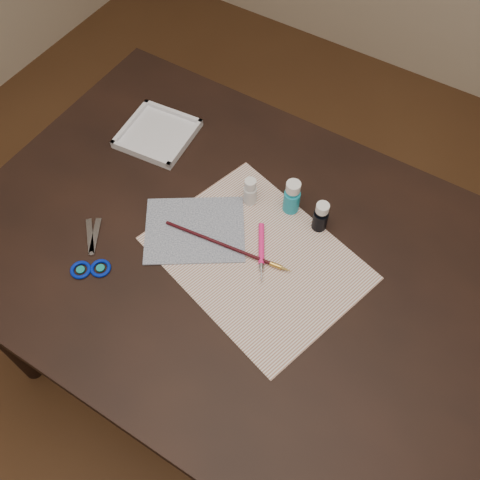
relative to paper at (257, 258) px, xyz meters
The scene contains 11 objects.
ground 0.76m from the paper, behind, with size 3.50×3.50×0.02m, color #422614.
table 0.38m from the paper, behind, with size 1.30×0.90×0.75m, color black.
paper is the anchor object (origin of this frame).
canvas 0.16m from the paper, behind, with size 0.23×0.19×0.00m, color #13203E.
paint_bottle_white 0.17m from the paper, 126.85° to the left, with size 0.03×0.03×0.08m, color silver.
paint_bottle_cyan 0.17m from the paper, 90.79° to the left, with size 0.04×0.04×0.10m, color #1A9AB6.
paint_bottle_navy 0.18m from the paper, 62.18° to the left, with size 0.03×0.03×0.08m, color black.
paintbrush 0.07m from the paper, 168.37° to the right, with size 0.32×0.01×0.01m, color black, non-canonical shape.
craft_knife 0.01m from the paper, 64.77° to the left, with size 0.16×0.01×0.01m, color #FB1E7A, non-canonical shape.
scissors 0.38m from the paper, 151.51° to the right, with size 0.18×0.09×0.01m, color silver, non-canonical shape.
palette_tray 0.46m from the paper, 156.16° to the left, with size 0.18×0.18×0.02m, color silver.
Camera 1 is at (0.34, -0.54, 1.79)m, focal length 40.00 mm.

